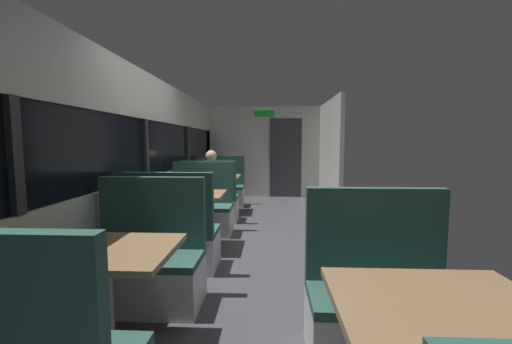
{
  "coord_description": "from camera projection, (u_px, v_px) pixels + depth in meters",
  "views": [
    {
      "loc": [
        0.17,
        -4.02,
        1.42
      ],
      "look_at": [
        -0.14,
        2.76,
        0.77
      ],
      "focal_mm": 22.46,
      "sensor_mm": 36.0,
      "label": 1
    }
  ],
  "objects": [
    {
      "name": "dining_table_mid_window",
      "position": [
        189.0,
        201.0,
        4.2
      ],
      "size": [
        0.9,
        0.7,
        0.74
      ],
      "color": "#9E9EA3",
      "rests_on": "ground_plane"
    },
    {
      "name": "bench_far_window_facing_entry",
      "position": [
        222.0,
        191.0,
        7.08
      ],
      "size": [
        0.95,
        0.5,
        1.1
      ],
      "color": "silver",
      "rests_on": "ground_plane"
    },
    {
      "name": "ground_plane",
      "position": [
        257.0,
        252.0,
        4.14
      ],
      "size": [
        3.3,
        9.2,
        0.02
      ],
      "primitive_type": "cube",
      "color": "#423F44"
    },
    {
      "name": "bench_far_window_facing_end",
      "position": [
        211.0,
        203.0,
        5.69
      ],
      "size": [
        0.95,
        0.5,
        1.1
      ],
      "color": "silver",
      "rests_on": "ground_plane"
    },
    {
      "name": "bench_mid_window_facing_end",
      "position": [
        174.0,
        240.0,
        3.54
      ],
      "size": [
        0.95,
        0.5,
        1.1
      ],
      "color": "silver",
      "rests_on": "ground_plane"
    },
    {
      "name": "dining_table_front_aisle",
      "position": [
        439.0,
        324.0,
        1.37
      ],
      "size": [
        0.9,
        0.7,
        0.74
      ],
      "color": "#9E9EA3",
      "rests_on": "ground_plane"
    },
    {
      "name": "carriage_window_panel_left",
      "position": [
        144.0,
        166.0,
        4.11
      ],
      "size": [
        0.09,
        8.48,
        2.3
      ],
      "color": "beige",
      "rests_on": "ground_plane"
    },
    {
      "name": "dining_table_far_window",
      "position": [
        217.0,
        181.0,
        6.36
      ],
      "size": [
        0.9,
        0.7,
        0.74
      ],
      "color": "#9E9EA3",
      "rests_on": "ground_plane"
    },
    {
      "name": "carriage_end_bulkhead",
      "position": [
        266.0,
        152.0,
        8.2
      ],
      "size": [
        2.9,
        0.11,
        2.3
      ],
      "color": "beige",
      "rests_on": "ground_plane"
    },
    {
      "name": "carriage_aisle_panel_right",
      "position": [
        330.0,
        154.0,
        6.95
      ],
      "size": [
        0.08,
        2.4,
        2.3
      ],
      "primitive_type": "cube",
      "color": "beige",
      "rests_on": "ground_plane"
    },
    {
      "name": "bench_front_aisle_facing_entry",
      "position": [
        381.0,
        308.0,
        2.09
      ],
      "size": [
        0.95,
        0.5,
        1.1
      ],
      "color": "silver",
      "rests_on": "ground_plane"
    },
    {
      "name": "dining_table_near_window",
      "position": [
        103.0,
        263.0,
        2.05
      ],
      "size": [
        0.9,
        0.7,
        0.74
      ],
      "color": "#9E9EA3",
      "rests_on": "ground_plane"
    },
    {
      "name": "seated_passenger",
      "position": [
        211.0,
        191.0,
        5.75
      ],
      "size": [
        0.47,
        0.55,
        1.26
      ],
      "color": "#26262D",
      "rests_on": "ground_plane"
    },
    {
      "name": "bench_mid_window_facing_entry",
      "position": [
        201.0,
        212.0,
        4.93
      ],
      "size": [
        0.95,
        0.5,
        1.1
      ],
      "color": "silver",
      "rests_on": "ground_plane"
    },
    {
      "name": "bench_near_window_facing_entry",
      "position": [
        147.0,
        268.0,
        2.77
      ],
      "size": [
        0.95,
        0.5,
        1.1
      ],
      "color": "silver",
      "rests_on": "ground_plane"
    }
  ]
}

